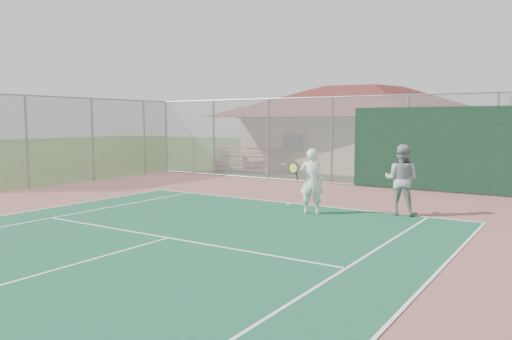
{
  "coord_description": "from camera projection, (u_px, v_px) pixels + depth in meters",
  "views": [
    {
      "loc": [
        7.38,
        -1.44,
        2.54
      ],
      "look_at": [
        -0.04,
        9.93,
        1.21
      ],
      "focal_mm": 35.0,
      "sensor_mm": 36.0,
      "label": 1
    }
  ],
  "objects": [
    {
      "name": "back_fence",
      "position": [
        409.0,
        145.0,
        18.31
      ],
      "size": [
        20.08,
        0.11,
        3.53
      ],
      "color": "gray",
      "rests_on": "ground"
    },
    {
      "name": "side_fence_left",
      "position": [
        92.0,
        140.0,
        21.14
      ],
      "size": [
        0.08,
        9.0,
        3.5
      ],
      "color": "gray",
      "rests_on": "ground"
    },
    {
      "name": "clubhouse",
      "position": [
        364.0,
        119.0,
        26.52
      ],
      "size": [
        12.57,
        8.82,
        5.21
      ],
      "rotation": [
        0.0,
        0.0,
        -0.07
      ],
      "color": "tan",
      "rests_on": "ground"
    },
    {
      "name": "bleachers",
      "position": [
        248.0,
        159.0,
        25.17
      ],
      "size": [
        3.38,
        2.23,
        1.19
      ],
      "rotation": [
        0.0,
        0.0,
        0.15
      ],
      "color": "#B6312A",
      "rests_on": "ground"
    },
    {
      "name": "player_white_front",
      "position": [
        311.0,
        182.0,
        13.56
      ],
      "size": [
        0.95,
        0.66,
        1.79
      ],
      "rotation": [
        0.0,
        0.0,
        3.48
      ],
      "color": "white",
      "rests_on": "ground"
    },
    {
      "name": "player_grey_back",
      "position": [
        401.0,
        180.0,
        13.43
      ],
      "size": [
        0.95,
        0.76,
        1.9
      ],
      "rotation": [
        0.0,
        0.0,
        3.18
      ],
      "color": "#97999B",
      "rests_on": "ground"
    }
  ]
}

